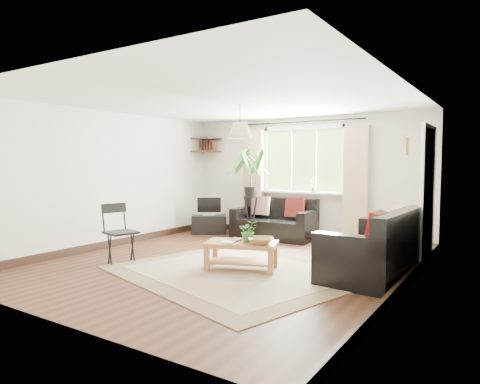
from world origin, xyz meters
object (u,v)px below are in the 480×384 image
Objects in this scene: tv_stand at (209,224)px; palm_stand at (251,193)px; sofa_back at (274,220)px; folding_chair at (121,234)px; sofa_right at (372,244)px; coffee_table at (242,256)px.

palm_stand reaches higher than tv_stand.
sofa_back reaches higher than tv_stand.
folding_chair reaches higher than tv_stand.
sofa_right is 1.77m from coffee_table.
sofa_right reaches higher than coffee_table.
palm_stand is at bearing 3.82° from folding_chair.
palm_stand is at bearing -27.68° from tv_stand.
palm_stand is 3.02m from folding_chair.
palm_stand is at bearing -117.00° from sofa_right.
folding_chair is at bearing -115.00° from tv_stand.
sofa_right is 1.83× the size of coffee_table.
sofa_right is at bearing -29.61° from palm_stand.
sofa_back is 1.81× the size of folding_chair.
palm_stand reaches higher than sofa_right.
tv_stand is at bearing -173.00° from palm_stand.
tv_stand is 0.40× the size of palm_stand.
tv_stand is (-2.24, 2.23, -0.01)m from coffee_table.
coffee_table is (-1.61, -0.70, -0.22)m from sofa_right.
folding_chair is at bearing -66.18° from sofa_right.
sofa_back is at bearing -123.17° from sofa_right.
sofa_right is 4.15m from tv_stand.
coffee_table is at bearing -58.19° from folding_chair.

